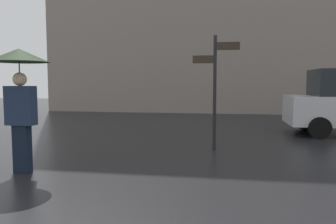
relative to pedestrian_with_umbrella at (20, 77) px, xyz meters
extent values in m
cube|color=black|center=(0.00, 0.00, -1.26)|extent=(0.28, 0.18, 0.85)
cube|color=#1E2D47|center=(0.00, 0.00, -0.49)|extent=(0.50, 0.23, 0.68)
sphere|color=beige|center=(0.00, 0.00, -0.03)|extent=(0.23, 0.23, 0.23)
cylinder|color=black|center=(0.00, 0.00, 0.12)|extent=(0.02, 0.02, 0.30)
cone|color=black|center=(0.00, 0.00, 0.38)|extent=(1.02, 1.02, 0.23)
cylinder|color=black|center=(6.18, 6.56, -1.37)|extent=(0.63, 0.18, 0.63)
cylinder|color=black|center=(6.18, 4.70, -1.37)|extent=(0.63, 0.18, 0.63)
cylinder|color=black|center=(3.28, 2.59, -0.34)|extent=(0.08, 0.08, 2.68)
cube|color=#33281E|center=(3.56, 2.59, 0.75)|extent=(0.56, 0.04, 0.18)
cube|color=#33281E|center=(3.02, 2.59, 0.45)|extent=(0.52, 0.04, 0.18)
camera|label=1|loc=(3.53, -5.32, -0.10)|focal=35.84mm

